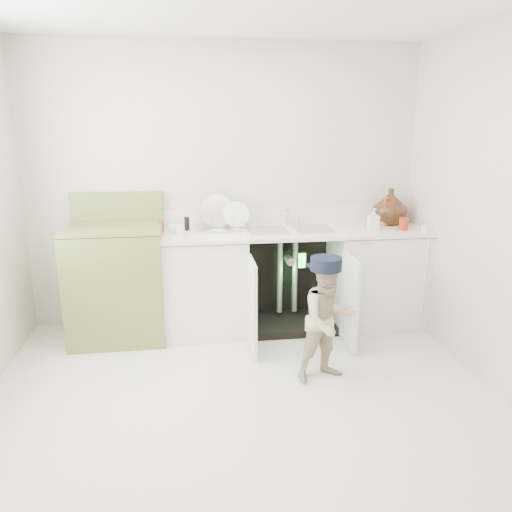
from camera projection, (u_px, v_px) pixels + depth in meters
The scene contains 5 objects.
ground at pixel (244, 399), 3.39m from camera, with size 3.50×3.50×0.00m, color beige.
room_shell at pixel (243, 219), 3.06m from camera, with size 6.00×5.50×1.26m.
counter_run at pixel (293, 276), 4.50m from camera, with size 2.44×1.02×1.23m.
avocado_stove at pixel (118, 281), 4.26m from camera, with size 0.79×0.65×1.23m.
repair_worker at pixel (328, 319), 3.56m from camera, with size 0.52×0.87×0.92m.
Camera 1 is at (-0.32, -3.00, 1.84)m, focal length 35.00 mm.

